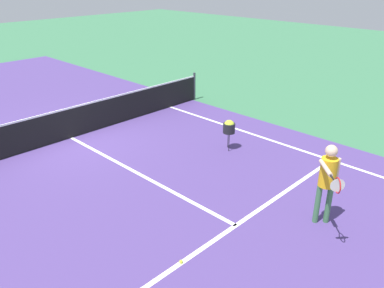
{
  "coord_description": "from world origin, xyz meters",
  "views": [
    {
      "loc": [
        -5.24,
        -10.3,
        4.7
      ],
      "look_at": [
        0.66,
        -4.53,
        1.0
      ],
      "focal_mm": 36.54,
      "sensor_mm": 36.0,
      "label": 1
    }
  ],
  "objects_px": {
    "net": "(69,123)",
    "player_near": "(328,176)",
    "ball_hopper": "(229,127)",
    "tennis_ball_mid_court": "(181,262)"
  },
  "relations": [
    {
      "from": "net",
      "to": "player_near",
      "type": "bearing_deg",
      "value": -80.31
    },
    {
      "from": "player_near",
      "to": "ball_hopper",
      "type": "distance_m",
      "value": 3.92
    },
    {
      "from": "player_near",
      "to": "ball_hopper",
      "type": "relative_size",
      "value": 1.95
    },
    {
      "from": "player_near",
      "to": "tennis_ball_mid_court",
      "type": "bearing_deg",
      "value": 157.72
    },
    {
      "from": "ball_hopper",
      "to": "tennis_ball_mid_court",
      "type": "distance_m",
      "value": 4.97
    },
    {
      "from": "net",
      "to": "ball_hopper",
      "type": "relative_size",
      "value": 12.47
    },
    {
      "from": "player_near",
      "to": "tennis_ball_mid_court",
      "type": "xyz_separation_m",
      "value": [
        -2.83,
        1.16,
        -1.03
      ]
    },
    {
      "from": "net",
      "to": "ball_hopper",
      "type": "distance_m",
      "value": 4.8
    },
    {
      "from": "ball_hopper",
      "to": "player_near",
      "type": "bearing_deg",
      "value": -111.79
    },
    {
      "from": "net",
      "to": "player_near",
      "type": "distance_m",
      "value": 7.69
    }
  ]
}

